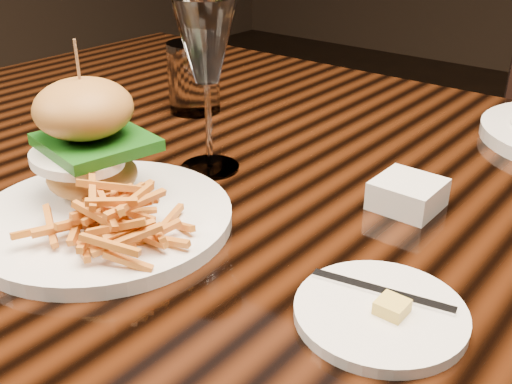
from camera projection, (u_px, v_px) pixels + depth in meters
The scene contains 6 objects.
dining_table at pixel (345, 242), 0.73m from camera, with size 1.60×0.90×0.75m.
burger_plate at pixel (98, 182), 0.60m from camera, with size 0.26×0.26×0.18m.
side_saucer at pixel (381, 312), 0.48m from camera, with size 0.14×0.14×0.02m.
ramekin at pixel (408, 194), 0.64m from camera, with size 0.07×0.07×0.03m, color white.
wine_glass at pixel (206, 46), 0.67m from camera, with size 0.08×0.08×0.20m.
water_tumbler at pixel (194, 77), 0.91m from camera, with size 0.08×0.08×0.11m, color white.
Camera 1 is at (0.31, -0.55, 1.05)m, focal length 42.00 mm.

